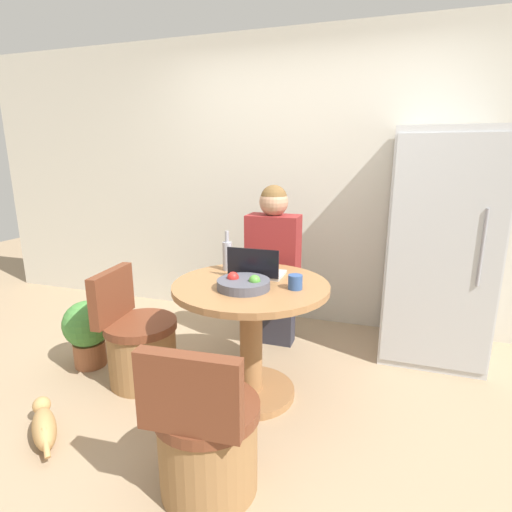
{
  "coord_description": "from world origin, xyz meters",
  "views": [
    {
      "loc": [
        0.71,
        -2.05,
        1.55
      ],
      "look_at": [
        -0.05,
        0.28,
        0.93
      ],
      "focal_mm": 28.0,
      "sensor_mm": 36.0,
      "label": 1
    }
  ],
  "objects_px": {
    "dining_table": "(251,324)",
    "cat": "(44,425)",
    "chair_left_side": "(139,345)",
    "fruit_bowl": "(244,284)",
    "bottle": "(227,255)",
    "potted_plant": "(88,330)",
    "laptop": "(256,270)",
    "chair_near_camera": "(207,441)",
    "refrigerator": "(438,247)",
    "person_seated": "(275,261)"
  },
  "relations": [
    {
      "from": "fruit_bowl",
      "to": "refrigerator",
      "type": "bearing_deg",
      "value": 44.06
    },
    {
      "from": "chair_near_camera",
      "to": "person_seated",
      "type": "xyz_separation_m",
      "value": [
        -0.11,
        1.5,
        0.47
      ]
    },
    {
      "from": "fruit_bowl",
      "to": "chair_left_side",
      "type": "bearing_deg",
      "value": 177.37
    },
    {
      "from": "cat",
      "to": "person_seated",
      "type": "bearing_deg",
      "value": -80.37
    },
    {
      "from": "refrigerator",
      "to": "bottle",
      "type": "distance_m",
      "value": 1.61
    },
    {
      "from": "dining_table",
      "to": "chair_near_camera",
      "type": "height_order",
      "value": "chair_near_camera"
    },
    {
      "from": "dining_table",
      "to": "cat",
      "type": "relative_size",
      "value": 2.57
    },
    {
      "from": "bottle",
      "to": "laptop",
      "type": "bearing_deg",
      "value": -17.28
    },
    {
      "from": "chair_left_side",
      "to": "cat",
      "type": "relative_size",
      "value": 2.11
    },
    {
      "from": "chair_left_side",
      "to": "potted_plant",
      "type": "height_order",
      "value": "chair_left_side"
    },
    {
      "from": "person_seated",
      "to": "fruit_bowl",
      "type": "distance_m",
      "value": 0.82
    },
    {
      "from": "refrigerator",
      "to": "person_seated",
      "type": "xyz_separation_m",
      "value": [
        -1.2,
        -0.31,
        -0.13
      ]
    },
    {
      "from": "fruit_bowl",
      "to": "bottle",
      "type": "xyz_separation_m",
      "value": [
        -0.24,
        0.34,
        0.08
      ]
    },
    {
      "from": "chair_left_side",
      "to": "bottle",
      "type": "height_order",
      "value": "bottle"
    },
    {
      "from": "chair_near_camera",
      "to": "bottle",
      "type": "height_order",
      "value": "bottle"
    },
    {
      "from": "fruit_bowl",
      "to": "chair_near_camera",
      "type": "bearing_deg",
      "value": -84.41
    },
    {
      "from": "fruit_bowl",
      "to": "bottle",
      "type": "relative_size",
      "value": 1.15
    },
    {
      "from": "chair_left_side",
      "to": "chair_near_camera",
      "type": "bearing_deg",
      "value": -135.59
    },
    {
      "from": "person_seated",
      "to": "cat",
      "type": "distance_m",
      "value": 1.85
    },
    {
      "from": "dining_table",
      "to": "potted_plant",
      "type": "height_order",
      "value": "dining_table"
    },
    {
      "from": "person_seated",
      "to": "potted_plant",
      "type": "distance_m",
      "value": 1.5
    },
    {
      "from": "chair_near_camera",
      "to": "fruit_bowl",
      "type": "xyz_separation_m",
      "value": [
        -0.07,
        0.68,
        0.54
      ]
    },
    {
      "from": "refrigerator",
      "to": "bottle",
      "type": "relative_size",
      "value": 6.34
    },
    {
      "from": "potted_plant",
      "to": "laptop",
      "type": "bearing_deg",
      "value": 7.55
    },
    {
      "from": "laptop",
      "to": "bottle",
      "type": "xyz_separation_m",
      "value": [
        -0.23,
        0.07,
        0.07
      ]
    },
    {
      "from": "refrigerator",
      "to": "potted_plant",
      "type": "relative_size",
      "value": 3.43
    },
    {
      "from": "chair_left_side",
      "to": "laptop",
      "type": "bearing_deg",
      "value": -78.95
    },
    {
      "from": "refrigerator",
      "to": "person_seated",
      "type": "height_order",
      "value": "refrigerator"
    },
    {
      "from": "dining_table",
      "to": "person_seated",
      "type": "relative_size",
      "value": 0.73
    },
    {
      "from": "chair_near_camera",
      "to": "laptop",
      "type": "bearing_deg",
      "value": -89.7
    },
    {
      "from": "dining_table",
      "to": "chair_left_side",
      "type": "bearing_deg",
      "value": -174.59
    },
    {
      "from": "chair_near_camera",
      "to": "cat",
      "type": "height_order",
      "value": "chair_near_camera"
    },
    {
      "from": "chair_near_camera",
      "to": "dining_table",
      "type": "bearing_deg",
      "value": -90.0
    },
    {
      "from": "bottle",
      "to": "cat",
      "type": "relative_size",
      "value": 0.72
    },
    {
      "from": "dining_table",
      "to": "chair_left_side",
      "type": "distance_m",
      "value": 0.83
    },
    {
      "from": "laptop",
      "to": "potted_plant",
      "type": "bearing_deg",
      "value": 7.55
    },
    {
      "from": "refrigerator",
      "to": "chair_near_camera",
      "type": "distance_m",
      "value": 2.2
    },
    {
      "from": "refrigerator",
      "to": "laptop",
      "type": "xyz_separation_m",
      "value": [
        -1.17,
        -0.86,
        -0.05
      ]
    },
    {
      "from": "bottle",
      "to": "potted_plant",
      "type": "height_order",
      "value": "bottle"
    },
    {
      "from": "cat",
      "to": "potted_plant",
      "type": "distance_m",
      "value": 0.85
    },
    {
      "from": "dining_table",
      "to": "chair_near_camera",
      "type": "bearing_deg",
      "value": -85.77
    },
    {
      "from": "dining_table",
      "to": "bottle",
      "type": "distance_m",
      "value": 0.51
    },
    {
      "from": "dining_table",
      "to": "person_seated",
      "type": "height_order",
      "value": "person_seated"
    },
    {
      "from": "chair_near_camera",
      "to": "fruit_bowl",
      "type": "bearing_deg",
      "value": -88.64
    },
    {
      "from": "person_seated",
      "to": "bottle",
      "type": "distance_m",
      "value": 0.54
    },
    {
      "from": "person_seated",
      "to": "laptop",
      "type": "bearing_deg",
      "value": 93.14
    },
    {
      "from": "chair_near_camera",
      "to": "bottle",
      "type": "relative_size",
      "value": 2.91
    },
    {
      "from": "fruit_bowl",
      "to": "bottle",
      "type": "height_order",
      "value": "bottle"
    },
    {
      "from": "chair_left_side",
      "to": "potted_plant",
      "type": "xyz_separation_m",
      "value": [
        -0.49,
        0.06,
        0.02
      ]
    },
    {
      "from": "bottle",
      "to": "potted_plant",
      "type": "xyz_separation_m",
      "value": [
        -1.04,
        -0.24,
        -0.6
      ]
    }
  ]
}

